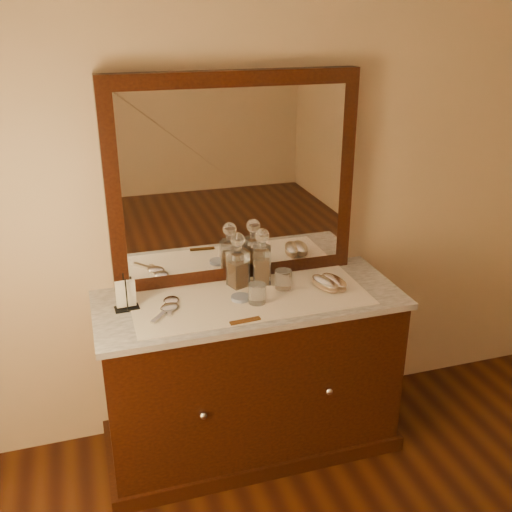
% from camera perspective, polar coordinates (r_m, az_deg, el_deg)
% --- Properties ---
extents(dresser_cabinet, '(1.40, 0.55, 0.82)m').
position_cam_1_polar(dresser_cabinet, '(2.99, -0.58, -11.54)').
color(dresser_cabinet, black).
rests_on(dresser_cabinet, floor).
extents(dresser_plinth, '(1.46, 0.59, 0.08)m').
position_cam_1_polar(dresser_plinth, '(3.21, -0.55, -16.99)').
color(dresser_plinth, black).
rests_on(dresser_plinth, floor).
extents(knob_left, '(0.04, 0.04, 0.04)m').
position_cam_1_polar(knob_left, '(2.68, -5.13, -15.14)').
color(knob_left, silver).
rests_on(knob_left, dresser_cabinet).
extents(knob_right, '(0.04, 0.04, 0.04)m').
position_cam_1_polar(knob_right, '(2.84, 7.09, -12.87)').
color(knob_right, silver).
rests_on(knob_right, dresser_cabinet).
extents(marble_top, '(1.44, 0.59, 0.03)m').
position_cam_1_polar(marble_top, '(2.77, -0.61, -4.28)').
color(marble_top, silver).
rests_on(marble_top, dresser_cabinet).
extents(mirror_frame, '(1.20, 0.08, 1.00)m').
position_cam_1_polar(mirror_frame, '(2.80, -2.11, 7.35)').
color(mirror_frame, black).
rests_on(mirror_frame, marble_top).
extents(mirror_glass, '(1.06, 0.01, 0.86)m').
position_cam_1_polar(mirror_glass, '(2.77, -1.92, 7.17)').
color(mirror_glass, white).
rests_on(mirror_glass, marble_top).
extents(lace_runner, '(1.10, 0.45, 0.00)m').
position_cam_1_polar(lace_runner, '(2.75, -0.50, -4.15)').
color(lace_runner, white).
rests_on(lace_runner, marble_top).
extents(pin_dish, '(0.10, 0.10, 0.02)m').
position_cam_1_polar(pin_dish, '(2.73, -1.50, -4.06)').
color(pin_dish, silver).
rests_on(pin_dish, lace_runner).
extents(comb, '(0.14, 0.04, 0.01)m').
position_cam_1_polar(comb, '(2.55, -1.06, -6.29)').
color(comb, brown).
rests_on(comb, lace_runner).
extents(napkin_rack, '(0.11, 0.07, 0.16)m').
position_cam_1_polar(napkin_rack, '(2.70, -12.51, -3.79)').
color(napkin_rack, black).
rests_on(napkin_rack, marble_top).
extents(decanter_left, '(0.11, 0.11, 0.27)m').
position_cam_1_polar(decanter_left, '(2.83, -1.77, -0.94)').
color(decanter_left, '#8B4D14').
rests_on(decanter_left, lace_runner).
extents(decanter_right, '(0.11, 0.11, 0.28)m').
position_cam_1_polar(decanter_right, '(2.86, 0.58, -0.58)').
color(decanter_right, '#8B4D14').
rests_on(decanter_right, lace_runner).
extents(brush_near, '(0.12, 0.19, 0.05)m').
position_cam_1_polar(brush_near, '(2.85, 6.72, -2.67)').
color(brush_near, '#98795D').
rests_on(brush_near, lace_runner).
extents(brush_far, '(0.11, 0.19, 0.05)m').
position_cam_1_polar(brush_far, '(2.87, 7.59, -2.53)').
color(brush_far, '#98795D').
rests_on(brush_far, lace_runner).
extents(hand_mirror_outer, '(0.09, 0.19, 0.02)m').
position_cam_1_polar(hand_mirror_outer, '(2.72, -8.24, -4.43)').
color(hand_mirror_outer, silver).
rests_on(hand_mirror_outer, lace_runner).
extents(hand_mirror_inner, '(0.16, 0.18, 0.02)m').
position_cam_1_polar(hand_mirror_inner, '(2.66, -8.55, -5.09)').
color(hand_mirror_inner, silver).
rests_on(hand_mirror_inner, lace_runner).
extents(tumblers, '(0.25, 0.19, 0.09)m').
position_cam_1_polar(tumblers, '(2.76, 1.41, -2.94)').
color(tumblers, white).
rests_on(tumblers, lace_runner).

